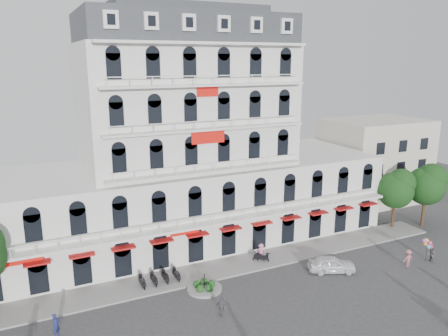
% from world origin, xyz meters
% --- Properties ---
extents(ground, '(120.00, 120.00, 0.00)m').
position_xyz_m(ground, '(0.00, 0.00, 0.00)').
color(ground, '#38383A').
rests_on(ground, ground).
extents(sidewalk, '(53.00, 4.00, 0.16)m').
position_xyz_m(sidewalk, '(0.00, 9.00, 0.08)').
color(sidewalk, gray).
rests_on(sidewalk, ground).
extents(main_building, '(45.00, 15.00, 25.80)m').
position_xyz_m(main_building, '(0.00, 18.00, 9.96)').
color(main_building, silver).
rests_on(main_building, ground).
extents(flank_building_east, '(14.00, 10.00, 12.00)m').
position_xyz_m(flank_building_east, '(30.00, 20.00, 6.00)').
color(flank_building_east, beige).
rests_on(flank_building_east, ground).
extents(traffic_island, '(3.20, 3.20, 1.60)m').
position_xyz_m(traffic_island, '(-3.00, 6.00, 0.26)').
color(traffic_island, gray).
rests_on(traffic_island, ground).
extents(parked_scooter_row, '(4.40, 1.80, 1.10)m').
position_xyz_m(parked_scooter_row, '(-6.35, 8.80, 0.00)').
color(parked_scooter_row, black).
rests_on(parked_scooter_row, ground).
extents(tree_east_inner, '(4.40, 4.37, 7.57)m').
position_xyz_m(tree_east_inner, '(24.05, 9.98, 5.21)').
color(tree_east_inner, '#382314').
rests_on(tree_east_inner, ground).
extents(tree_east_outer, '(4.65, 4.65, 8.05)m').
position_xyz_m(tree_east_outer, '(28.05, 8.98, 5.55)').
color(tree_east_outer, '#382314').
rests_on(tree_east_outer, ground).
extents(parked_car, '(4.97, 3.57, 1.57)m').
position_xyz_m(parked_car, '(9.73, 3.93, 0.79)').
color(parked_car, white).
rests_on(parked_car, ground).
extents(rider_center, '(1.45, 1.16, 2.06)m').
position_xyz_m(rider_center, '(4.44, 8.67, 1.07)').
color(rider_center, black).
rests_on(rider_center, ground).
extents(pedestrian_mid, '(1.04, 0.89, 1.67)m').
position_xyz_m(pedestrian_mid, '(-3.34, 1.56, 0.84)').
color(pedestrian_mid, '#56565D').
rests_on(pedestrian_mid, ground).
extents(pedestrian_right, '(1.17, 0.68, 1.79)m').
position_xyz_m(pedestrian_right, '(17.39, 1.53, 0.90)').
color(pedestrian_right, '#BA6269').
rests_on(pedestrian_right, ground).
extents(pedestrian_far, '(0.82, 0.83, 1.94)m').
position_xyz_m(pedestrian_far, '(-15.75, 4.30, 0.97)').
color(pedestrian_far, navy).
rests_on(pedestrian_far, ground).
extents(balloon_vendor, '(1.39, 1.31, 2.45)m').
position_xyz_m(balloon_vendor, '(20.25, 1.35, 1.27)').
color(balloon_vendor, '#5A5860').
rests_on(balloon_vendor, ground).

